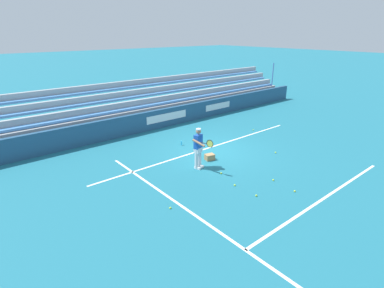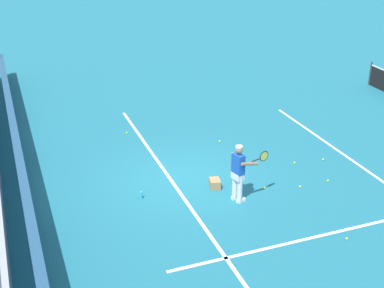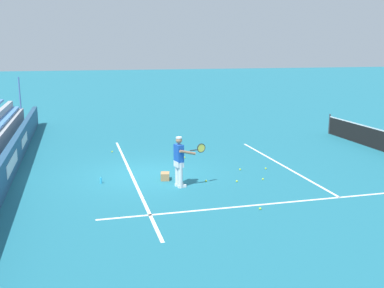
% 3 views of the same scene
% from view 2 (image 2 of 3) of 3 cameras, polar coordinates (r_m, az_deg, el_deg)
% --- Properties ---
extents(ground_plane, '(160.00, 160.00, 0.00)m').
position_cam_2_polar(ground_plane, '(16.47, -0.57, -3.63)').
color(ground_plane, '#1E6B7F').
extents(court_baseline_white, '(12.00, 0.10, 0.01)m').
position_cam_2_polar(court_baseline_white, '(16.33, -2.22, -3.91)').
color(court_baseline_white, white).
rests_on(court_baseline_white, ground).
extents(court_sideline_white, '(0.10, 12.00, 0.01)m').
position_cam_2_polar(court_sideline_white, '(15.23, 19.46, -7.80)').
color(court_sideline_white, white).
rests_on(court_sideline_white, ground).
extents(court_service_line_white, '(8.22, 0.10, 0.01)m').
position_cam_2_polar(court_service_line_white, '(18.87, 15.33, -0.69)').
color(court_service_line_white, white).
rests_on(court_service_line_white, ground).
extents(back_wall_sponsor_board, '(25.39, 0.25, 1.10)m').
position_cam_2_polar(back_wall_sponsor_board, '(15.46, -17.45, -4.62)').
color(back_wall_sponsor_board, navy).
rests_on(back_wall_sponsor_board, ground).
extents(tennis_player, '(0.59, 1.06, 1.71)m').
position_cam_2_polar(tennis_player, '(14.92, 5.01, -3.06)').
color(tennis_player, silver).
rests_on(tennis_player, ground).
extents(ball_box_cardboard, '(0.46, 0.38, 0.26)m').
position_cam_2_polar(ball_box_cardboard, '(15.91, 2.45, -4.22)').
color(ball_box_cardboard, '#A87F51').
rests_on(ball_box_cardboard, ground).
extents(tennis_ball_by_box, '(0.07, 0.07, 0.07)m').
position_cam_2_polar(tennis_ball_by_box, '(16.76, 14.30, -3.82)').
color(tennis_ball_by_box, '#CCE533').
rests_on(tennis_ball_by_box, ground).
extents(tennis_ball_on_baseline, '(0.07, 0.07, 0.07)m').
position_cam_2_polar(tennis_ball_on_baseline, '(16.24, 11.45, -4.49)').
color(tennis_ball_on_baseline, '#CCE533').
rests_on(tennis_ball_on_baseline, ground).
extents(tennis_ball_far_left, '(0.07, 0.07, 0.07)m').
position_cam_2_polar(tennis_ball_far_left, '(19.64, -6.97, 1.18)').
color(tennis_ball_far_left, '#CCE533').
rests_on(tennis_ball_far_left, ground).
extents(tennis_ball_midcourt, '(0.07, 0.07, 0.07)m').
position_cam_2_polar(tennis_ball_midcourt, '(18.84, 2.98, 0.29)').
color(tennis_ball_midcourt, '#CCE533').
rests_on(tennis_ball_midcourt, ground).
extents(tennis_ball_near_player, '(0.07, 0.07, 0.07)m').
position_cam_2_polar(tennis_ball_near_player, '(18.05, 13.82, -1.61)').
color(tennis_ball_near_player, '#CCE533').
rests_on(tennis_ball_near_player, ground).
extents(tennis_ball_stray_back, '(0.07, 0.07, 0.07)m').
position_cam_2_polar(tennis_ball_stray_back, '(14.22, 16.18, -9.67)').
color(tennis_ball_stray_back, '#CCE533').
rests_on(tennis_ball_stray_back, ground).
extents(tennis_ball_far_right, '(0.07, 0.07, 0.07)m').
position_cam_2_polar(tennis_ball_far_right, '(16.01, 7.71, -4.66)').
color(tennis_ball_far_right, '#CCE533').
rests_on(tennis_ball_far_right, ground).
extents(tennis_ball_toward_net, '(0.07, 0.07, 0.07)m').
position_cam_2_polar(tennis_ball_toward_net, '(17.63, 10.88, -1.97)').
color(tennis_ball_toward_net, '#CCE533').
rests_on(tennis_ball_toward_net, ground).
extents(water_bottle, '(0.07, 0.07, 0.22)m').
position_cam_2_polar(water_bottle, '(15.41, -5.47, -5.46)').
color(water_bottle, '#33B2E5').
rests_on(water_bottle, ground).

